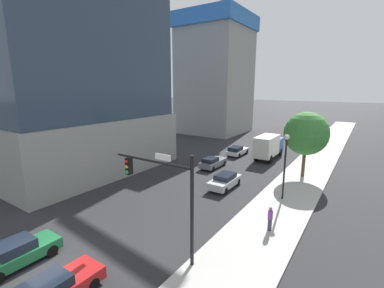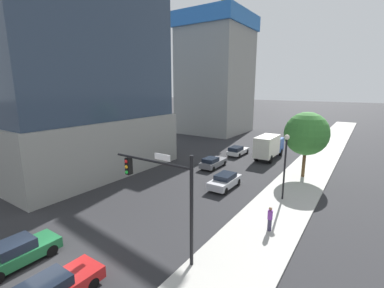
{
  "view_description": "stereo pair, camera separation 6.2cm",
  "coord_description": "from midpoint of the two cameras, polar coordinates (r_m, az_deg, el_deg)",
  "views": [
    {
      "loc": [
        13.62,
        -6.18,
        9.89
      ],
      "look_at": [
        0.93,
        12.78,
        4.97
      ],
      "focal_mm": 24.8,
      "sensor_mm": 36.0,
      "label": 1
    },
    {
      "loc": [
        13.67,
        -6.14,
        9.89
      ],
      "look_at": [
        0.93,
        12.78,
        4.97
      ],
      "focal_mm": 24.8,
      "sensor_mm": 36.0,
      "label": 2
    }
  ],
  "objects": [
    {
      "name": "box_truck",
      "position": [
        38.47,
        16.06,
        -0.37
      ],
      "size": [
        2.24,
        6.95,
        3.36
      ],
      "color": "#1E4799",
      "rests_on": "ground"
    },
    {
      "name": "traffic_light_pole",
      "position": [
        15.33,
        -6.39,
        -8.88
      ],
      "size": [
        5.69,
        0.48,
        6.32
      ],
      "color": "black",
      "rests_on": "sidewalk"
    },
    {
      "name": "construction_building",
      "position": [
        59.71,
        5.05,
        15.76
      ],
      "size": [
        22.55,
        14.6,
        33.85
      ],
      "color": "gray",
      "rests_on": "ground"
    },
    {
      "name": "ground_plane",
      "position": [
        17.94,
        -28.62,
        -22.93
      ],
      "size": [
        400.0,
        400.0,
        0.0
      ],
      "primitive_type": "plane",
      "color": "#28282B"
    },
    {
      "name": "sidewalk",
      "position": [
        28.44,
        21.18,
        -8.89
      ],
      "size": [
        4.86,
        120.0,
        0.15
      ],
      "primitive_type": "cube",
      "color": "#B2AFA8",
      "rests_on": "ground"
    },
    {
      "name": "car_gray",
      "position": [
        33.24,
        4.42,
        -3.96
      ],
      "size": [
        1.73,
        4.28,
        1.38
      ],
      "color": "slate",
      "rests_on": "ground"
    },
    {
      "name": "car_silver",
      "position": [
        26.84,
        7.01,
        -7.86
      ],
      "size": [
        1.81,
        4.26,
        1.44
      ],
      "color": "#B7B7BC",
      "rests_on": "ground"
    },
    {
      "name": "street_tree",
      "position": [
        31.08,
        23.31,
        2.05
      ],
      "size": [
        4.68,
        4.68,
        7.17
      ],
      "color": "brown",
      "rests_on": "sidewalk"
    },
    {
      "name": "car_green",
      "position": [
        18.91,
        -33.42,
        -18.94
      ],
      "size": [
        1.78,
        4.18,
        1.51
      ],
      "color": "#1E6638",
      "rests_on": "ground"
    },
    {
      "name": "street_lamp",
      "position": [
        24.18,
        19.37,
        -2.75
      ],
      "size": [
        0.44,
        0.44,
        5.81
      ],
      "color": "black",
      "rests_on": "sidewalk"
    },
    {
      "name": "pedestrian_purple_shirt",
      "position": [
        19.66,
        16.36,
        -15.12
      ],
      "size": [
        0.34,
        0.34,
        1.74
      ],
      "color": "#38334C",
      "rests_on": "sidewalk"
    },
    {
      "name": "car_white",
      "position": [
        39.59,
        9.66,
        -1.42
      ],
      "size": [
        1.79,
        4.26,
        1.4
      ],
      "color": "silver",
      "rests_on": "ground"
    }
  ]
}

